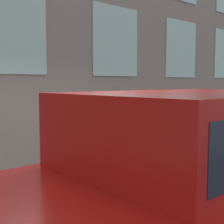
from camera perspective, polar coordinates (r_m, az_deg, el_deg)
name	(u,v)px	position (r m, az deg, el deg)	size (l,w,h in m)	color
ground_plane	(100,219)	(4.73, -2.24, -19.01)	(80.00, 80.00, 0.00)	#2D2D30
sidewalk	(50,190)	(5.76, -11.33, -13.88)	(2.76, 60.00, 0.13)	gray
fire_hydrant	(104,169)	(5.25, -1.39, -10.32)	(0.27, 0.40, 0.80)	gray
person	(119,136)	(5.63, 1.28, -4.39)	(0.35, 0.23, 1.45)	#998466
parked_truck_red_near	(193,166)	(3.44, 14.59, -9.58)	(2.00, 4.41, 1.86)	black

